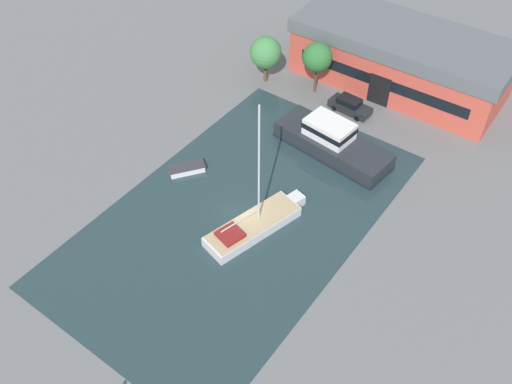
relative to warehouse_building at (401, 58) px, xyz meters
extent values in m
plane|color=slate|center=(-1.89, -26.61, -3.27)|extent=(440.00, 440.00, 0.00)
cube|color=#23383D|center=(-1.89, -26.61, -3.26)|extent=(20.05, 33.40, 0.01)
cube|color=#C64C3D|center=(0.00, 0.00, -0.79)|extent=(22.85, 9.83, 4.95)
cube|color=#565B60|center=(0.00, 0.00, 2.44)|extent=(23.54, 10.13, 1.52)
cube|color=black|center=(0.08, -4.73, -1.54)|extent=(2.40, 0.10, 3.46)
cube|color=black|center=(0.08, -4.73, -0.55)|extent=(19.28, 0.38, 1.24)
cylinder|color=brown|center=(-6.55, -6.76, -1.70)|extent=(0.27, 0.27, 3.14)
sphere|color=#2D6B33|center=(-6.55, -6.76, 1.08)|extent=(3.21, 3.21, 3.21)
cylinder|color=brown|center=(-12.17, -8.26, -2.11)|extent=(0.40, 0.40, 2.32)
sphere|color=#428447|center=(-12.17, -8.26, 0.37)|extent=(3.52, 3.52, 3.52)
cube|color=#1E2328|center=(-1.56, -7.72, -2.61)|extent=(4.65, 2.07, 0.74)
cube|color=black|center=(-1.74, -7.71, -1.94)|extent=(2.45, 1.73, 0.60)
cube|color=black|center=(-0.55, -7.77, -1.97)|extent=(0.12, 1.46, 0.48)
cylinder|color=black|center=(-0.10, -6.98, -2.97)|extent=(0.61, 0.23, 0.60)
cylinder|color=black|center=(-0.19, -8.61, -2.97)|extent=(0.61, 0.23, 0.60)
cylinder|color=black|center=(-2.93, -6.83, -2.97)|extent=(0.61, 0.23, 0.60)
cylinder|color=black|center=(-3.01, -8.45, -2.97)|extent=(0.61, 0.23, 0.60)
cube|color=silver|center=(0.02, -27.20, -2.77)|extent=(4.83, 9.16, 0.98)
cube|color=silver|center=(1.27, -22.38, -2.77)|extent=(1.49, 1.47, 0.98)
cube|color=tan|center=(0.02, -27.20, -2.24)|extent=(4.64, 8.80, 0.08)
cylinder|color=silver|center=(0.19, -26.56, 3.72)|extent=(0.16, 0.16, 11.84)
cylinder|color=silver|center=(-0.30, -28.47, -1.10)|extent=(1.10, 3.85, 0.12)
cube|color=maroon|center=(-0.58, -29.53, -2.05)|extent=(2.33, 2.34, 0.30)
cube|color=#23282D|center=(0.23, -14.35, -2.43)|extent=(12.15, 5.28, 1.66)
cube|color=black|center=(0.23, -14.35, -3.12)|extent=(12.28, 5.38, 0.18)
cube|color=white|center=(-0.35, -14.29, -0.75)|extent=(4.77, 3.37, 1.70)
cube|color=black|center=(-0.35, -14.29, -0.58)|extent=(4.86, 3.46, 0.54)
cube|color=white|center=(-9.38, -24.94, -2.95)|extent=(2.96, 3.39, 0.61)
cube|color=#333338|center=(-9.38, -24.94, -2.61)|extent=(3.10, 3.54, 0.08)
camera|label=1|loc=(19.20, -52.92, 33.72)|focal=40.00mm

